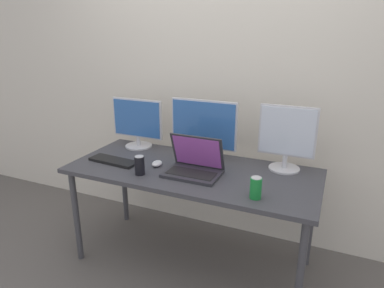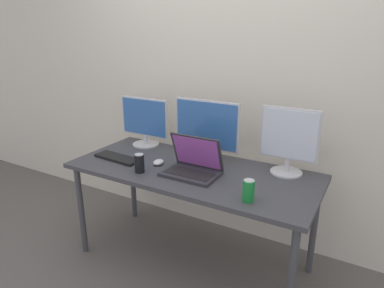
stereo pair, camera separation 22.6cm
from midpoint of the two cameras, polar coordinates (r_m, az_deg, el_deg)
ground_plane at (r=2.70m, az=2.53°, el=-18.91°), size 16.00×16.00×0.00m
wall_back at (r=2.70m, az=8.77°, el=11.13°), size 7.00×0.08×2.60m
work_desk at (r=2.35m, az=2.77°, el=-5.68°), size 1.68×0.73×0.74m
monitor_left at (r=2.75m, az=-5.59°, el=3.76°), size 0.43×0.21×0.39m
monitor_center at (r=2.43m, az=5.10°, el=2.69°), size 0.49×0.17×0.43m
monitor_right at (r=2.30m, az=18.61°, el=0.55°), size 0.37×0.21×0.44m
laptop_silver at (r=2.23m, az=3.07°, el=-3.60°), size 0.36×0.25×0.25m
keyboard_main at (r=2.53m, az=-9.82°, el=-2.35°), size 0.37×0.15×0.02m
mouse_by_keyboard at (r=2.39m, az=-2.94°, el=-3.09°), size 0.08×0.10×0.04m
soda_can_near_keyboard at (r=2.26m, az=-5.96°, el=-3.26°), size 0.07×0.07×0.13m
soda_can_by_laptop at (r=1.93m, az=12.77°, el=-7.68°), size 0.07×0.07×0.13m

